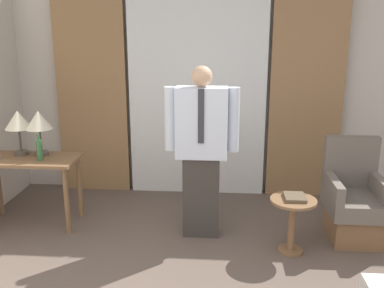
{
  "coord_description": "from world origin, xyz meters",
  "views": [
    {
      "loc": [
        0.31,
        -2.16,
        2.0
      ],
      "look_at": [
        0.03,
        1.62,
        0.98
      ],
      "focal_mm": 40.0,
      "sensor_mm": 36.0,
      "label": 1
    }
  ],
  "objects_px": {
    "table_lamp_right": "(39,122)",
    "armchair": "(353,203)",
    "bottle_by_lamp": "(39,149)",
    "table_lamp_left": "(18,122)",
    "desk": "(29,169)",
    "person": "(201,148)",
    "side_table": "(292,216)",
    "book": "(295,197)"
  },
  "relations": [
    {
      "from": "table_lamp_right",
      "to": "side_table",
      "type": "distance_m",
      "value": 2.68
    },
    {
      "from": "table_lamp_right",
      "to": "person",
      "type": "relative_size",
      "value": 0.28
    },
    {
      "from": "person",
      "to": "bottle_by_lamp",
      "type": "bearing_deg",
      "value": 178.51
    },
    {
      "from": "table_lamp_left",
      "to": "book",
      "type": "xyz_separation_m",
      "value": [
        2.75,
        -0.5,
        -0.54
      ]
    },
    {
      "from": "desk",
      "to": "armchair",
      "type": "xyz_separation_m",
      "value": [
        3.27,
        -0.07,
        -0.25
      ]
    },
    {
      "from": "desk",
      "to": "table_lamp_left",
      "type": "distance_m",
      "value": 0.5
    },
    {
      "from": "table_lamp_left",
      "to": "bottle_by_lamp",
      "type": "height_order",
      "value": "table_lamp_left"
    },
    {
      "from": "table_lamp_left",
      "to": "desk",
      "type": "bearing_deg",
      "value": -43.51
    },
    {
      "from": "table_lamp_right",
      "to": "armchair",
      "type": "relative_size",
      "value": 0.48
    },
    {
      "from": "bottle_by_lamp",
      "to": "side_table",
      "type": "xyz_separation_m",
      "value": [
        2.46,
        -0.34,
        -0.48
      ]
    },
    {
      "from": "side_table",
      "to": "book",
      "type": "height_order",
      "value": "book"
    },
    {
      "from": "table_lamp_left",
      "to": "table_lamp_right",
      "type": "xyz_separation_m",
      "value": [
        0.22,
        0.0,
        0.0
      ]
    },
    {
      "from": "person",
      "to": "book",
      "type": "relative_size",
      "value": 7.51
    },
    {
      "from": "table_lamp_left",
      "to": "person",
      "type": "bearing_deg",
      "value": -6.57
    },
    {
      "from": "person",
      "to": "armchair",
      "type": "relative_size",
      "value": 1.72
    },
    {
      "from": "table_lamp_right",
      "to": "bottle_by_lamp",
      "type": "height_order",
      "value": "table_lamp_right"
    },
    {
      "from": "table_lamp_right",
      "to": "desk",
      "type": "bearing_deg",
      "value": -136.49
    },
    {
      "from": "side_table",
      "to": "book",
      "type": "distance_m",
      "value": 0.18
    },
    {
      "from": "book",
      "to": "side_table",
      "type": "bearing_deg",
      "value": -129.54
    },
    {
      "from": "side_table",
      "to": "book",
      "type": "bearing_deg",
      "value": 50.46
    },
    {
      "from": "table_lamp_right",
      "to": "armchair",
      "type": "xyz_separation_m",
      "value": [
        3.16,
        -0.17,
        -0.72
      ]
    },
    {
      "from": "desk",
      "to": "table_lamp_right",
      "type": "relative_size",
      "value": 2.19
    },
    {
      "from": "table_lamp_right",
      "to": "book",
      "type": "relative_size",
      "value": 2.1
    },
    {
      "from": "table_lamp_right",
      "to": "side_table",
      "type": "bearing_deg",
      "value": -11.58
    },
    {
      "from": "book",
      "to": "table_lamp_left",
      "type": "bearing_deg",
      "value": 169.66
    },
    {
      "from": "table_lamp_right",
      "to": "book",
      "type": "bearing_deg",
      "value": -11.21
    },
    {
      "from": "desk",
      "to": "table_lamp_right",
      "type": "height_order",
      "value": "table_lamp_right"
    },
    {
      "from": "desk",
      "to": "person",
      "type": "relative_size",
      "value": 0.61
    },
    {
      "from": "desk",
      "to": "book",
      "type": "xyz_separation_m",
      "value": [
        2.65,
        -0.4,
        -0.06
      ]
    },
    {
      "from": "table_lamp_left",
      "to": "book",
      "type": "height_order",
      "value": "table_lamp_left"
    },
    {
      "from": "desk",
      "to": "person",
      "type": "bearing_deg",
      "value": -3.69
    },
    {
      "from": "table_lamp_left",
      "to": "person",
      "type": "height_order",
      "value": "person"
    },
    {
      "from": "side_table",
      "to": "armchair",
      "type": "bearing_deg",
      "value": 28.33
    },
    {
      "from": "desk",
      "to": "table_lamp_left",
      "type": "relative_size",
      "value": 2.19
    },
    {
      "from": "table_lamp_right",
      "to": "person",
      "type": "xyz_separation_m",
      "value": [
        1.68,
        -0.22,
        -0.17
      ]
    },
    {
      "from": "desk",
      "to": "bottle_by_lamp",
      "type": "relative_size",
      "value": 3.74
    },
    {
      "from": "bottle_by_lamp",
      "to": "person",
      "type": "distance_m",
      "value": 1.62
    },
    {
      "from": "desk",
      "to": "table_lamp_left",
      "type": "height_order",
      "value": "table_lamp_left"
    },
    {
      "from": "table_lamp_left",
      "to": "table_lamp_right",
      "type": "distance_m",
      "value": 0.22
    },
    {
      "from": "desk",
      "to": "table_lamp_left",
      "type": "xyz_separation_m",
      "value": [
        -0.11,
        0.1,
        0.48
      ]
    },
    {
      "from": "bottle_by_lamp",
      "to": "person",
      "type": "xyz_separation_m",
      "value": [
        1.62,
        -0.04,
        0.06
      ]
    },
    {
      "from": "table_lamp_left",
      "to": "bottle_by_lamp",
      "type": "xyz_separation_m",
      "value": [
        0.28,
        -0.18,
        -0.24
      ]
    }
  ]
}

